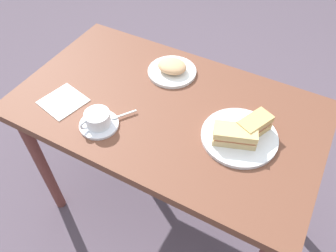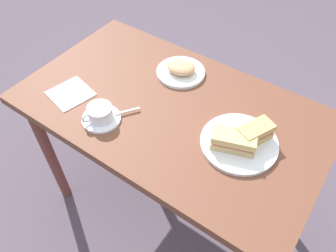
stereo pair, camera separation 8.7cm
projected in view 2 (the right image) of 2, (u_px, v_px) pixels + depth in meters
ground_plane at (170, 204)px, 1.85m from camera, size 6.00×6.00×0.00m
dining_table at (171, 123)px, 1.34m from camera, size 1.18×0.69×0.78m
sandwich_plate at (239, 143)px, 1.14m from camera, size 0.27×0.27×0.01m
sandwich_front at (234, 141)px, 1.10m from camera, size 0.16×0.11×0.06m
sandwich_back at (255, 133)px, 1.12m from camera, size 0.11×0.14×0.06m
coffee_saucer at (102, 119)px, 1.22m from camera, size 0.14×0.14×0.01m
coffee_cup at (100, 113)px, 1.19m from camera, size 0.09×0.11×0.05m
spoon at (123, 112)px, 1.23m from camera, size 0.07×0.09×0.01m
side_plate at (181, 72)px, 1.39m from camera, size 0.20×0.20×0.01m
side_food_pile at (181, 67)px, 1.37m from camera, size 0.12×0.10×0.04m
napkin at (71, 93)px, 1.31m from camera, size 0.18×0.18×0.00m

